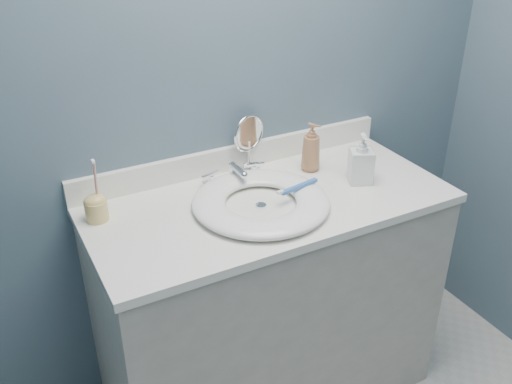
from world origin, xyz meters
TOP-DOWN VIEW (x-y plane):
  - back_wall at (0.00, 1.25)m, footprint 2.20×0.02m
  - vanity_cabinet at (0.00, 0.97)m, footprint 1.20×0.55m
  - countertop at (0.00, 0.97)m, footprint 1.22×0.57m
  - backsplash at (0.00, 1.24)m, footprint 1.22×0.02m
  - basin at (-0.05, 0.94)m, footprint 0.45×0.45m
  - drain at (-0.05, 0.94)m, footprint 0.04×0.04m
  - faucet at (-0.05, 1.14)m, footprint 0.25×0.13m
  - makeup_mirror at (0.05, 1.21)m, footprint 0.14×0.08m
  - soap_bottle_amber at (0.24, 1.10)m, footprint 0.09×0.09m
  - soap_bottle_clear at (0.34, 0.94)m, footprint 0.11×0.11m
  - toothbrush_holder at (-0.54, 1.12)m, footprint 0.07×0.07m
  - toothbrush_lying at (0.08, 0.94)m, footprint 0.17×0.05m

SIDE VIEW (x-z plane):
  - vanity_cabinet at x=0.00m, z-range 0.00..0.85m
  - countertop at x=0.00m, z-range 0.85..0.88m
  - drain at x=-0.05m, z-range 0.88..0.89m
  - basin at x=-0.05m, z-range 0.88..0.92m
  - faucet at x=-0.05m, z-range 0.87..0.95m
  - toothbrush_lying at x=0.08m, z-range 0.92..0.93m
  - backsplash at x=0.00m, z-range 0.88..0.97m
  - toothbrush_holder at x=-0.54m, z-range 0.82..1.03m
  - soap_bottle_clear at x=0.34m, z-range 0.88..1.06m
  - soap_bottle_amber at x=0.24m, z-range 0.88..1.06m
  - makeup_mirror at x=0.05m, z-range 0.89..1.10m
  - back_wall at x=0.00m, z-range 0.00..2.40m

